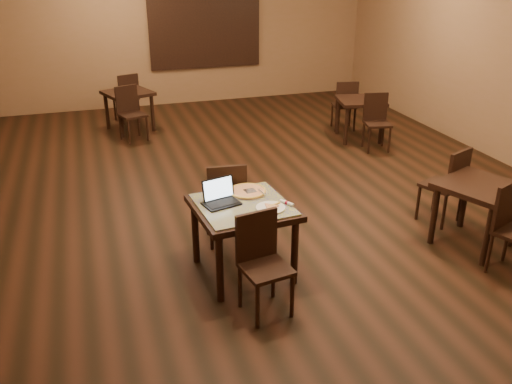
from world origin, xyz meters
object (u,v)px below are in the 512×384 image
object	(u,v)px
laptop	(220,197)
other_table_b_chair_near	(130,110)
other_table_a	(360,106)
other_table_b	(128,98)
other_table_c_chair_far	(449,182)
chair_main_far	(226,199)
chair_main_near	(262,257)
other_table_c_chair_near	(512,224)
other_table_c	(479,195)
pizza_pan	(248,192)
other_table_b_chair_far	(127,95)
other_table_a_chair_near	(376,118)
tiled_table	(243,214)
other_table_a_chair_far	(345,103)

from	to	relation	value
laptop	other_table_b_chair_near	xyz separation A→B (m)	(-0.42, 4.60, -0.30)
other_table_a	other_table_b	distance (m)	4.10
other_table_c_chair_far	chair_main_far	bearing A→B (deg)	-28.83
chair_main_near	other_table_c_chair_far	xyz separation A→B (m)	(2.62, 0.95, 0.01)
other_table_b_chair_near	other_table_c_chair_near	size ratio (longest dim) A/B	0.98
other_table_a	other_table_c_chair_far	bearing A→B (deg)	-86.86
other_table_c	other_table_c_chair_near	distance (m)	0.56
chair_main_far	other_table_c	bearing A→B (deg)	168.16
other_table_c	other_table_c_chair_near	xyz separation A→B (m)	(-0.03, -0.55, -0.07)
pizza_pan	other_table_b_chair_far	bearing A→B (deg)	97.05
other_table_b	other_table_c_chair_near	world-z (taller)	other_table_c_chair_near
pizza_pan	other_table_b_chair_near	bearing A→B (deg)	99.41
pizza_pan	other_table_b_chair_far	size ratio (longest dim) A/B	0.43
laptop	chair_main_far	bearing A→B (deg)	55.35
other_table_a	other_table_a_chair_near	xyz separation A→B (m)	(0.02, -0.53, -0.07)
chair_main_near	other_table_b_chair_far	xyz separation A→B (m)	(-0.55, 6.40, -0.00)
other_table_c_chair_far	other_table_a_chair_near	bearing A→B (deg)	-124.01
tiled_table	other_table_c_chair_near	bearing A→B (deg)	-22.04
chair_main_near	chair_main_far	bearing A→B (deg)	80.22
chair_main_far	other_table_c	xyz separation A→B (m)	(2.58, -0.84, 0.06)
other_table_a_chair_far	tiled_table	bearing A→B (deg)	64.91
laptop	other_table_b_chair_far	xyz separation A→B (m)	(-0.37, 5.68, -0.30)
other_table_a	other_table_a_chair_far	xyz separation A→B (m)	(-0.02, 0.53, -0.07)
tiled_table	laptop	bearing A→B (deg)	147.69
tiled_table	other_table_b	size ratio (longest dim) A/B	1.03
other_table_b_chair_near	other_table_c_chair_far	xyz separation A→B (m)	(3.22, -4.37, 0.01)
other_table_b	other_table_c_chair_near	distance (m)	6.79
tiled_table	other_table_c	xyz separation A→B (m)	(2.57, -0.23, -0.06)
other_table_c	other_table_b_chair_near	bearing A→B (deg)	100.39
other_table_a_chair_near	other_table_c_chair_near	size ratio (longest dim) A/B	0.97
laptop	other_table_b_chair_far	size ratio (longest dim) A/B	0.41
other_table_a_chair_far	other_table_c_chair_near	xyz separation A→B (m)	(-0.57, -4.83, 0.02)
other_table_b	other_table_c_chair_far	xyz separation A→B (m)	(3.20, -4.91, -0.06)
laptop	chair_main_near	bearing A→B (deg)	-89.76
other_table_c_chair_far	other_table_b_chair_far	bearing A→B (deg)	-82.38
tiled_table	laptop	size ratio (longest dim) A/B	2.62
chair_main_near	other_table_b_chair_near	size ratio (longest dim) A/B	1.01
chair_main_far	other_table_b	xyz separation A→B (m)	(-0.58, 4.63, 0.05)
other_table_a_chair_far	other_table_a_chair_near	bearing A→B (deg)	104.28
other_table_c	other_table_a_chair_near	bearing A→B (deg)	57.38
tiled_table	other_table_a_chair_near	xyz separation A→B (m)	(3.14, 2.99, -0.15)
tiled_table	other_table_a_chair_far	world-z (taller)	other_table_a_chair_far
other_table_a_chair_near	other_table_c	bearing A→B (deg)	-87.64
chair_main_far	other_table_c_chair_near	distance (m)	2.91
chair_main_near	other_table_a_chair_near	bearing A→B (deg)	39.23
other_table_a_chair_far	other_table_c_chair_far	world-z (taller)	other_table_c_chair_far
chair_main_near	other_table_a	xyz separation A→B (m)	(3.14, 4.14, 0.06)
other_table_b_chair_near	other_table_a_chair_far	bearing A→B (deg)	-29.39
other_table_c	chair_main_far	bearing A→B (deg)	139.41
chair_main_far	other_table_b_chair_far	distance (m)	5.20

